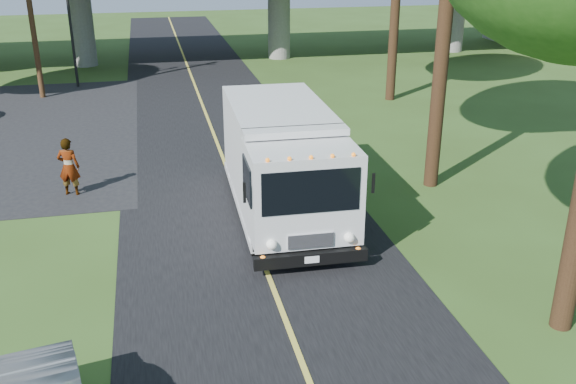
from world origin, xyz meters
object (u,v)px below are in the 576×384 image
object	(u,v)px
pedestrian	(69,167)
step_van	(283,160)
utility_pole	(29,0)
traffic_signal	(70,25)

from	to	relation	value
pedestrian	step_van	bearing A→B (deg)	169.60
utility_pole	pedestrian	distance (m)	14.12
traffic_signal	utility_pole	distance (m)	2.86
utility_pole	step_van	world-z (taller)	utility_pole
traffic_signal	utility_pole	world-z (taller)	utility_pole
traffic_signal	step_van	bearing A→B (deg)	-68.78
utility_pole	step_van	distance (m)	18.62
utility_pole	step_van	xyz separation A→B (m)	(8.59, -16.26, -2.93)
step_van	utility_pole	bearing A→B (deg)	119.21
traffic_signal	pedestrian	size ratio (longest dim) A/B	2.85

